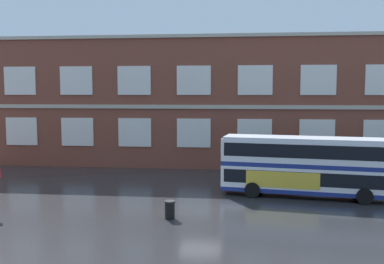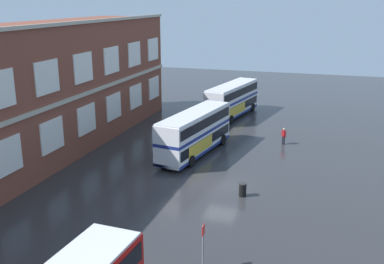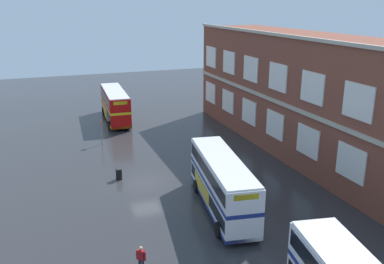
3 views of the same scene
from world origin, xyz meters
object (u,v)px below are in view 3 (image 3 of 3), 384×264
object	(u,v)px
double_decker_middle	(222,183)
station_litter_bin	(119,174)
waiting_passenger	(141,258)
double_decker_near	(115,105)
bus_stand_flag	(101,130)

from	to	relation	value
double_decker_middle	station_litter_bin	distance (m)	10.52
waiting_passenger	station_litter_bin	world-z (taller)	waiting_passenger
waiting_passenger	double_decker_near	bearing A→B (deg)	171.91
double_decker_near	waiting_passenger	xyz separation A→B (m)	(33.40, -4.75, -1.22)
waiting_passenger	station_litter_bin	bearing A→B (deg)	174.34
bus_stand_flag	station_litter_bin	world-z (taller)	bus_stand_flag
double_decker_middle	station_litter_bin	xyz separation A→B (m)	(-8.26, -6.31, -1.63)
double_decker_middle	station_litter_bin	world-z (taller)	double_decker_middle
waiting_passenger	bus_stand_flag	xyz separation A→B (m)	(-24.10, 1.45, 0.70)
station_litter_bin	double_decker_near	bearing A→B (deg)	170.22
station_litter_bin	double_decker_middle	bearing A→B (deg)	37.39
double_decker_near	bus_stand_flag	distance (m)	9.89
double_decker_middle	bus_stand_flag	xyz separation A→B (m)	(-18.53, -6.23, -0.51)
double_decker_near	bus_stand_flag	size ratio (longest dim) A/B	4.12
double_decker_middle	bus_stand_flag	size ratio (longest dim) A/B	4.17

